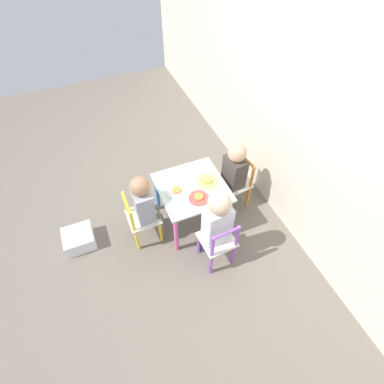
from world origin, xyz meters
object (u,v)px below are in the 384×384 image
(chair_purple, at_px, (218,243))
(child_back, at_px, (233,171))
(chair_orange, at_px, (236,183))
(storage_bin, at_px, (79,239))
(plate_back, at_px, (207,181))
(child_right, at_px, (216,221))
(plate_right, at_px, (199,198))
(child_front, at_px, (145,204))
(kids_table, at_px, (192,192))
(chair_yellow, at_px, (141,219))
(plate_front, at_px, (176,191))

(chair_purple, xyz_separation_m, child_back, (-0.51, 0.38, 0.18))
(chair_orange, bearing_deg, storage_bin, -99.23)
(storage_bin, bearing_deg, plate_back, 83.27)
(child_right, bearing_deg, chair_orange, -137.50)
(chair_purple, xyz_separation_m, plate_back, (-0.47, 0.11, 0.21))
(plate_right, bearing_deg, child_front, -108.21)
(chair_orange, xyz_separation_m, storage_bin, (-0.09, -1.49, -0.19))
(plate_right, bearing_deg, kids_table, 180.00)
(chair_yellow, height_order, plate_right, chair_yellow)
(chair_purple, xyz_separation_m, plate_right, (-0.33, -0.03, 0.21))
(child_right, bearing_deg, chair_purple, 90.00)
(chair_purple, distance_m, child_back, 0.66)
(chair_orange, height_order, child_back, child_back)
(chair_yellow, relative_size, storage_bin, 2.08)
(chair_yellow, height_order, child_front, child_front)
(chair_yellow, relative_size, child_back, 0.71)
(child_right, bearing_deg, child_front, -46.62)
(kids_table, height_order, chair_purple, chair_purple)
(plate_front, height_order, storage_bin, plate_front)
(child_front, distance_m, storage_bin, 0.72)
(child_right, height_order, child_back, child_right)
(chair_purple, xyz_separation_m, child_front, (-0.47, -0.44, 0.18))
(plate_back, height_order, plate_front, same)
(child_front, bearing_deg, chair_orange, -87.25)
(plate_back, bearing_deg, child_front, -89.50)
(plate_back, bearing_deg, child_right, -15.50)
(child_right, bearing_deg, chair_yellow, -42.80)
(chair_yellow, distance_m, plate_front, 0.39)
(chair_purple, distance_m, plate_right, 0.39)
(storage_bin, bearing_deg, plate_front, 81.15)
(chair_orange, distance_m, plate_back, 0.39)
(chair_yellow, height_order, child_back, child_back)
(kids_table, distance_m, child_front, 0.41)
(chair_purple, height_order, chair_yellow, same)
(chair_purple, xyz_separation_m, chair_yellow, (-0.47, -0.50, 0.00))
(child_back, xyz_separation_m, storage_bin, (-0.09, -1.43, -0.37))
(child_right, relative_size, plate_right, 4.83)
(kids_table, xyz_separation_m, child_right, (0.41, 0.03, 0.10))
(child_back, relative_size, child_front, 1.01)
(plate_front, bearing_deg, child_back, 94.34)
(child_back, distance_m, child_front, 0.82)
(kids_table, relative_size, plate_right, 3.37)
(plate_right, xyz_separation_m, plate_front, (-0.14, -0.14, 0.00))
(plate_back, bearing_deg, plate_right, -45.00)
(chair_orange, xyz_separation_m, child_back, (0.01, -0.06, 0.18))
(kids_table, xyz_separation_m, chair_orange, (-0.05, 0.47, -0.13))
(child_right, xyz_separation_m, plate_right, (-0.27, -0.03, -0.02))
(child_right, xyz_separation_m, storage_bin, (-0.55, -1.04, -0.41))
(chair_yellow, xyz_separation_m, child_right, (0.41, 0.50, 0.23))
(plate_back, relative_size, storage_bin, 0.70)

